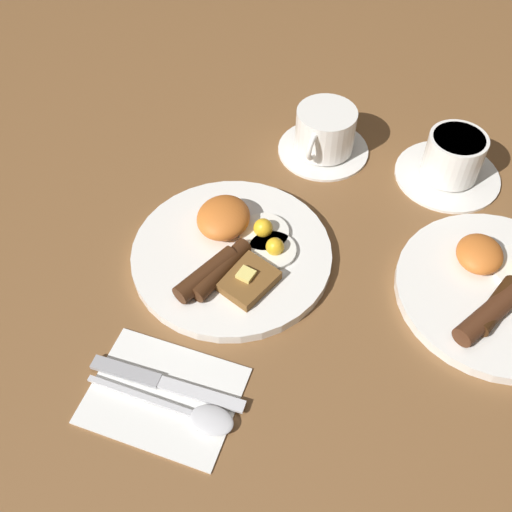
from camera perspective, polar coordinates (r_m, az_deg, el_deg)
name	(u,v)px	position (r m, az deg, el deg)	size (l,w,h in m)	color
ground_plane	(232,258)	(0.82, -2.32, -0.17)	(3.00, 3.00, 0.00)	brown
breakfast_plate_near	(232,251)	(0.81, -2.32, 0.52)	(0.27, 0.27, 0.05)	white
breakfast_plate_far	(497,289)	(0.83, 22.01, -2.93)	(0.26, 0.26, 0.05)	white
teacup_near	(325,134)	(0.96, 6.55, 11.47)	(0.14, 0.14, 0.08)	white
teacup_far	(452,160)	(0.95, 18.16, 8.64)	(0.16, 0.16, 0.08)	white
napkin	(163,395)	(0.72, -8.81, -12.93)	(0.13, 0.17, 0.01)	white
knife	(158,381)	(0.72, -9.32, -11.69)	(0.02, 0.19, 0.01)	silver
spoon	(197,415)	(0.69, -5.67, -14.83)	(0.04, 0.18, 0.01)	silver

